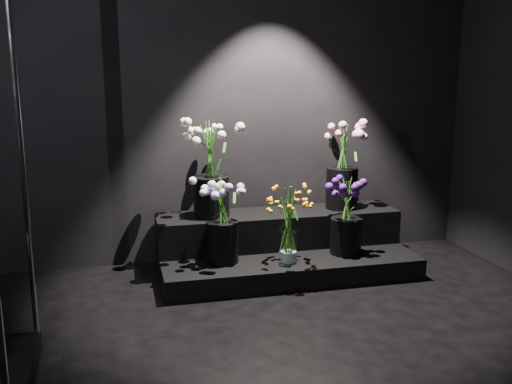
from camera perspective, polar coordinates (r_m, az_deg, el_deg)
name	(u,v)px	position (r m, az deg, el deg)	size (l,w,h in m)	color
floor	(316,375)	(3.12, 6.05, -17.72)	(4.00, 4.00, 0.00)	black
wall_back	(236,89)	(4.64, -2.03, 10.26)	(4.00, 4.00, 0.00)	black
display_riser	(282,246)	(4.54, 2.62, -5.45)	(1.94, 0.86, 0.43)	black
bouquet_orange_bells	(289,223)	(4.15, 3.30, -3.12)	(0.32, 0.32, 0.57)	white
bouquet_lilac	(222,213)	(4.14, -3.43, -2.10)	(0.45, 0.45, 0.65)	black
bouquet_purple	(347,213)	(4.40, 9.05, -2.09)	(0.39, 0.39, 0.59)	black
bouquet_cream_roses	(211,163)	(4.37, -4.55, 2.89)	(0.51, 0.51, 0.74)	black
bouquet_pink_roses	(343,160)	(4.69, 8.67, 3.20)	(0.50, 0.50, 0.69)	black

